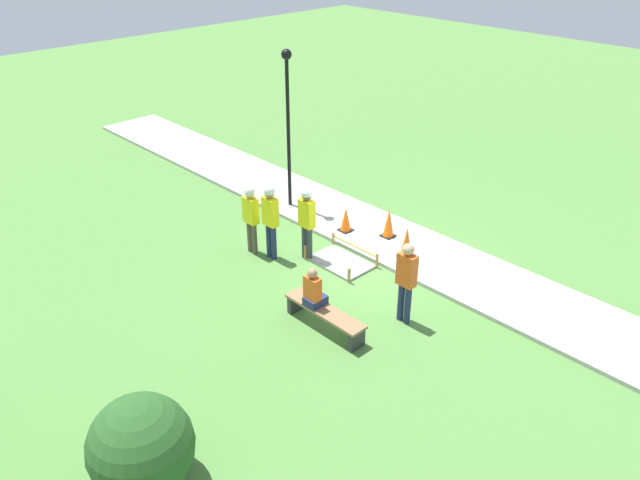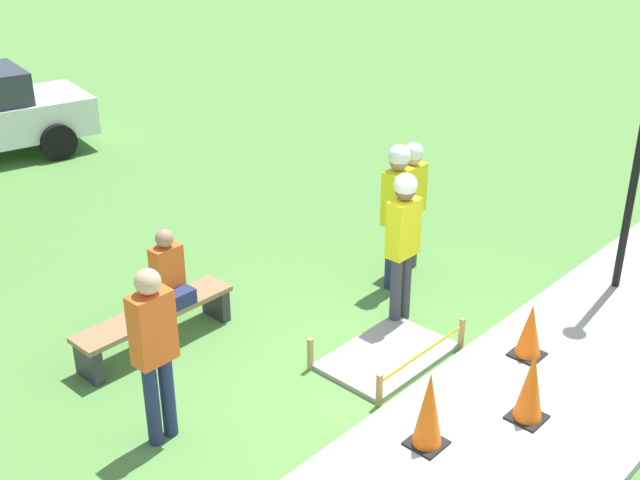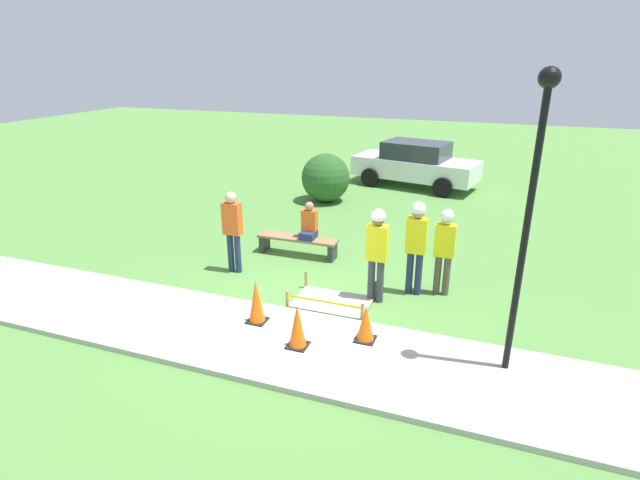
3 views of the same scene
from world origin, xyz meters
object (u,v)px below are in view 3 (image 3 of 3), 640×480
worker_assistant (377,246)px  worker_trainee (445,244)px  traffic_cone_far_patch (297,326)px  parked_car_white (415,164)px  traffic_cone_near_patch (256,301)px  traffic_cone_sidewalk_edge (366,323)px  bystander_in_orange_shirt (233,227)px  park_bench (298,242)px  person_seated_on_bench (309,224)px  worker_supervisor (416,239)px  lamppost_near (532,189)px

worker_assistant → worker_trainee: bearing=33.2°
traffic_cone_far_patch → parked_car_white: bearing=90.7°
traffic_cone_near_patch → worker_assistant: bearing=43.9°
traffic_cone_far_patch → worker_assistant: size_ratio=0.40×
traffic_cone_sidewalk_edge → bystander_in_orange_shirt: (-3.56, 1.93, 0.64)m
traffic_cone_far_patch → park_bench: traffic_cone_far_patch is taller
worker_assistant → parked_car_white: worker_assistant is taller
worker_trainee → bystander_in_orange_shirt: bystander_in_orange_shirt is taller
parked_car_white → park_bench: bearing=-89.0°
traffic_cone_far_patch → person_seated_on_bench: 4.17m
worker_supervisor → worker_trainee: 0.58m
traffic_cone_sidewalk_edge → park_bench: size_ratio=0.33×
traffic_cone_near_patch → traffic_cone_sidewalk_edge: bearing=2.0°
traffic_cone_near_patch → bystander_in_orange_shirt: (-1.57, 2.00, 0.56)m
traffic_cone_far_patch → worker_supervisor: (1.40, 2.78, 0.72)m
person_seated_on_bench → traffic_cone_sidewalk_edge: bearing=-55.4°
traffic_cone_near_patch → park_bench: traffic_cone_near_patch is taller
person_seated_on_bench → worker_trainee: size_ratio=0.49×
traffic_cone_near_patch → worker_trainee: 3.88m
traffic_cone_sidewalk_edge → worker_assistant: bearing=98.4°
bystander_in_orange_shirt → parked_car_white: 9.41m
traffic_cone_near_patch → parked_car_white: 11.13m
worker_assistant → lamppost_near: (2.47, -1.63, 1.76)m
traffic_cone_near_patch → traffic_cone_far_patch: (0.99, -0.50, -0.02)m
parked_car_white → worker_supervisor: bearing=-68.2°
worker_supervisor → worker_assistant: size_ratio=1.02×
person_seated_on_bench → worker_trainee: worker_trainee is taller
worker_assistant → parked_car_white: 9.45m
traffic_cone_sidewalk_edge → lamppost_near: bearing=-0.3°
worker_assistant → bystander_in_orange_shirt: (-3.32, 0.32, -0.10)m
traffic_cone_far_patch → person_seated_on_bench: person_seated_on_bench is taller
traffic_cone_near_patch → bystander_in_orange_shirt: bearing=128.1°
traffic_cone_sidewalk_edge → lamppost_near: lamppost_near is taller
traffic_cone_near_patch → lamppost_near: (4.22, 0.06, 2.43)m
person_seated_on_bench → traffic_cone_near_patch: bearing=-84.5°
parked_car_white → person_seated_on_bench: bearing=-87.0°
traffic_cone_near_patch → park_bench: bearing=100.3°
lamppost_near → parked_car_white: size_ratio=0.93×
worker_supervisor → traffic_cone_far_patch: bearing=-116.8°
traffic_cone_far_patch → bystander_in_orange_shirt: 3.63m
worker_trainee → traffic_cone_sidewalk_edge: bearing=-111.6°
park_bench → parked_car_white: size_ratio=0.42×
park_bench → worker_assistant: size_ratio=1.04×
worker_assistant → traffic_cone_sidewalk_edge: bearing=-81.6°
traffic_cone_far_patch → lamppost_near: size_ratio=0.17×
lamppost_near → park_bench: bearing=145.5°
worker_assistant → worker_trainee: (1.18, 0.77, -0.08)m
traffic_cone_near_patch → bystander_in_orange_shirt: size_ratio=0.44×
traffic_cone_far_patch → worker_supervisor: bearing=63.2°
traffic_cone_near_patch → park_bench: size_ratio=0.41×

